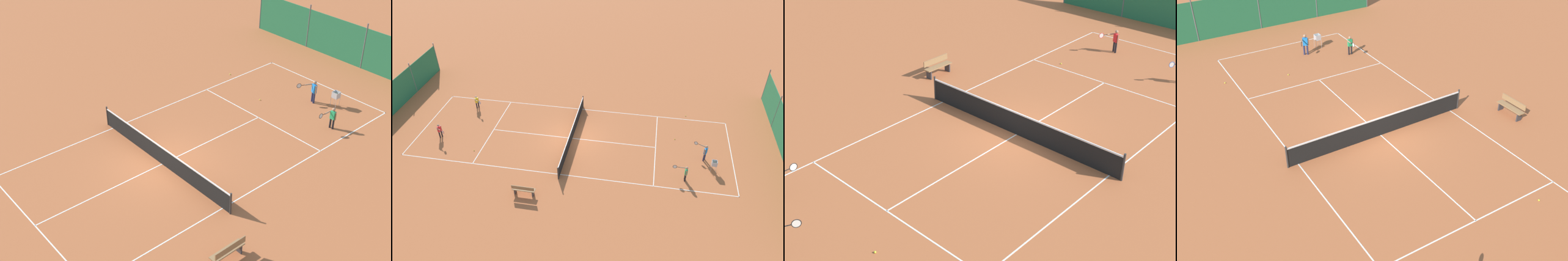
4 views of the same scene
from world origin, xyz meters
The scene contains 10 objects.
ground_plane centered at (0.00, 0.00, 0.00)m, with size 600.00×600.00×0.00m, color #B25B33.
court_line_markings centered at (0.00, 0.00, 0.00)m, with size 8.25×23.85×0.01m.
tennis_net centered at (0.00, 0.00, 0.50)m, with size 9.18×0.08×1.06m.
windscreen_fence_near centered at (0.00, -15.50, 1.31)m, with size 17.28×0.08×2.90m.
player_near_baseline centered at (-0.79, -9.83, 0.76)m, with size 0.80×0.95×1.31m.
player_near_service centered at (-3.14, -8.40, 0.69)m, with size 0.41×0.99×1.18m.
tennis_ball_mid_court centered at (4.59, -8.73, 0.03)m, with size 0.07×0.07×0.07m, color #CCE033.
tennis_ball_by_net_left centered at (1.24, -7.82, 0.03)m, with size 0.07×0.07×0.07m, color #CCE033.
ball_hopper centered at (-1.89, -10.40, 0.66)m, with size 0.36×0.36×0.89m.
courtside_bench centered at (-6.34, 1.85, 0.45)m, with size 0.36×1.50×0.84m.
Camera 1 is at (-16.47, 12.11, 14.83)m, focal length 50.00 mm.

